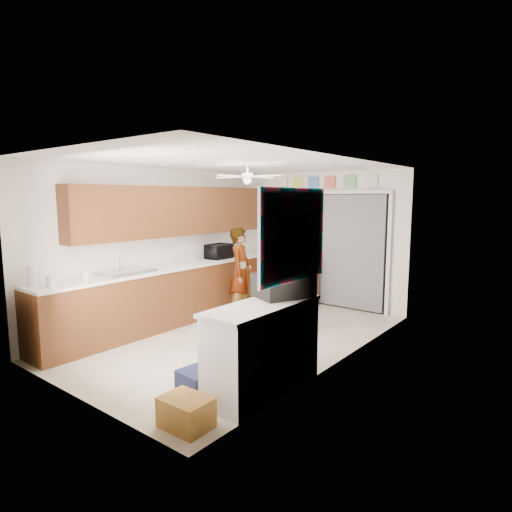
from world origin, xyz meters
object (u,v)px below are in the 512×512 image
Objects in this scene: microwave at (219,251)px; suitcase at (283,285)px; cardboard_box at (186,412)px; navy_crate at (197,382)px; man at (241,272)px; paper_towel_roll at (32,276)px; dog at (276,315)px.

suitcase is at bearing -127.71° from microwave.
navy_crate is at bearing 127.88° from cardboard_box.
cardboard_box is (-0.07, -1.41, -0.93)m from suitcase.
navy_crate is 3.00m from man.
paper_towel_roll is 3.43m from dog.
navy_crate is at bearing -95.92° from suitcase.
microwave reaches higher than dog.
man is 1.07m from dog.
man is (-1.93, 3.05, 0.62)m from cardboard_box.
dog is (1.47, -0.29, -0.85)m from microwave.
microwave is at bearing 59.00° from man.
navy_crate is 0.66× the size of dog.
cardboard_box is 0.69m from navy_crate.
microwave is 1.25× the size of navy_crate.
suitcase is (2.75, 1.46, 0.00)m from paper_towel_roll.
man is 2.67× the size of dog.
paper_towel_roll is at bearing 172.90° from microwave.
navy_crate is at bearing 14.80° from paper_towel_roll.
navy_crate is at bearing -87.76° from dog.
microwave is at bearing 128.66° from cardboard_box.
microwave is at bearing 128.82° from navy_crate.
paper_towel_roll is 0.44× the size of dog.
cardboard_box is at bearing -68.84° from suitcase.
navy_crate is at bearing -145.08° from microwave.
dog is at bearing 151.65° from suitcase.
dog is (-1.04, 2.84, 0.09)m from cardboard_box.
dog is at bearing 104.92° from navy_crate.
dog reaches higher than cardboard_box.
paper_towel_roll reaches higher than cardboard_box.
dog is (1.65, 2.89, -0.84)m from paper_towel_roll.
suitcase reaches higher than navy_crate.
suitcase reaches higher than dog.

